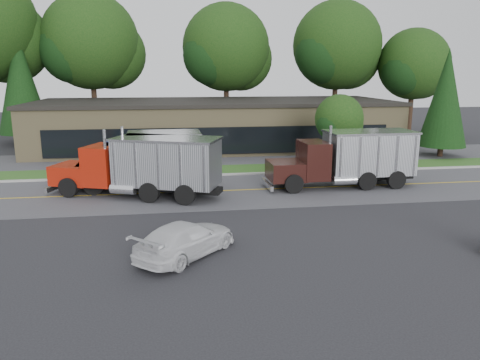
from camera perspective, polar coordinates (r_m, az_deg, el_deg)
The scene contains 18 objects.
ground at distance 18.93m, azimuth -1.67°, elevation -8.12°, with size 140.00×140.00×0.00m, color #2D2D31.
road at distance 27.48m, azimuth -3.85°, elevation -1.40°, with size 60.00×8.00×0.02m, color #5E5E63.
center_line at distance 27.48m, azimuth -3.85°, elevation -1.40°, with size 60.00×0.12×0.01m, color gold.
curb at distance 31.56m, azimuth -4.46°, elevation 0.48°, with size 60.00×0.30×0.12m, color #9E9E99.
grass_verge at distance 33.32m, azimuth -4.67°, elevation 1.14°, with size 60.00×3.40×0.03m, color #265B1F.
far_parking at distance 38.21m, azimuth -5.16°, elevation 2.67°, with size 60.00×7.00×0.02m, color #5E5E63.
strip_mall at distance 44.00m, azimuth -3.05°, elevation 6.70°, with size 32.00×12.00×4.00m, color #8E7E57.
tree_far_b at distance 52.33m, azimuth -17.54°, elevation 15.30°, with size 10.38×9.77×14.81m.
tree_far_c at distance 52.07m, azimuth -1.56°, elevation 15.36°, with size 9.85×9.27×14.04m.
tree_far_d at distance 53.88m, azimuth 11.83°, elevation 15.28°, with size 10.12×9.52×14.43m.
tree_far_e at distance 55.22m, azimuth 20.47°, elevation 12.72°, with size 8.03×7.56×11.46m.
evergreen_left at distance 49.57m, azimuth -25.16°, elevation 10.72°, with size 4.71×4.71×10.71m.
evergreen_right at distance 41.86m, azimuth 23.75°, elevation 9.13°, with size 3.83×3.83×8.71m.
tree_verge at distance 34.92m, azimuth 12.04°, elevation 7.04°, with size 3.72×3.50×5.30m.
dump_truck_red at distance 26.43m, azimuth -11.54°, elevation 1.81°, with size 9.83×5.80×3.36m.
dump_truck_blue at distance 28.36m, azimuth -11.18°, elevation 2.55°, with size 7.30×2.83×3.36m.
dump_truck_maroon at distance 29.09m, azimuth 13.22°, elevation 2.73°, with size 9.05×2.82×3.36m.
rally_car at distance 17.95m, azimuth -6.62°, elevation -7.17°, with size 1.85×4.54×1.32m, color silver.
Camera 1 is at (-2.01, -17.55, 6.83)m, focal length 35.00 mm.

